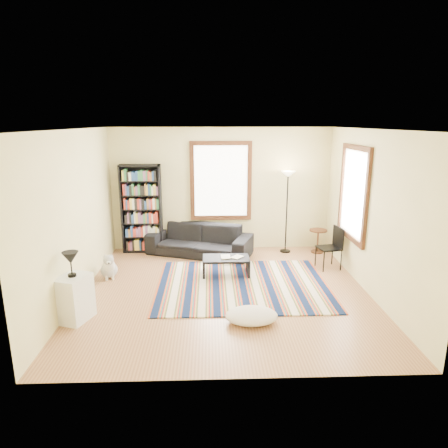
{
  "coord_description": "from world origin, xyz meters",
  "views": [
    {
      "loc": [
        -0.26,
        -6.56,
        2.92
      ],
      "look_at": [
        0.0,
        0.5,
        1.1
      ],
      "focal_mm": 32.0,
      "sensor_mm": 36.0,
      "label": 1
    }
  ],
  "objects_px": {
    "floor_lamp": "(287,212)",
    "white_cabinet": "(74,298)",
    "bookshelf": "(142,209)",
    "coffee_table": "(226,266)",
    "side_table": "(318,241)",
    "dog": "(109,265)",
    "sofa": "(199,240)",
    "folding_chair": "(329,248)",
    "floor_cushion": "(251,316)"
  },
  "relations": [
    {
      "from": "floor_cushion",
      "to": "sofa",
      "type": "bearing_deg",
      "value": 104.92
    },
    {
      "from": "floor_cushion",
      "to": "floor_lamp",
      "type": "relative_size",
      "value": 0.43
    },
    {
      "from": "bookshelf",
      "to": "floor_cushion",
      "type": "xyz_separation_m",
      "value": [
        2.15,
        -3.45,
        -0.9
      ]
    },
    {
      "from": "bookshelf",
      "to": "floor_cushion",
      "type": "height_order",
      "value": "bookshelf"
    },
    {
      "from": "coffee_table",
      "to": "floor_cushion",
      "type": "relative_size",
      "value": 1.14
    },
    {
      "from": "bookshelf",
      "to": "coffee_table",
      "type": "distance_m",
      "value": 2.55
    },
    {
      "from": "sofa",
      "to": "white_cabinet",
      "type": "relative_size",
      "value": 3.29
    },
    {
      "from": "sofa",
      "to": "folding_chair",
      "type": "relative_size",
      "value": 2.68
    },
    {
      "from": "floor_lamp",
      "to": "folding_chair",
      "type": "bearing_deg",
      "value": -58.08
    },
    {
      "from": "coffee_table",
      "to": "side_table",
      "type": "xyz_separation_m",
      "value": [
        2.15,
        1.31,
        0.09
      ]
    },
    {
      "from": "floor_lamp",
      "to": "bookshelf",
      "type": "bearing_deg",
      "value": 177.03
    },
    {
      "from": "coffee_table",
      "to": "bookshelf",
      "type": "bearing_deg",
      "value": 139.87
    },
    {
      "from": "side_table",
      "to": "floor_cushion",
      "type": "bearing_deg",
      "value": -119.95
    },
    {
      "from": "side_table",
      "to": "dog",
      "type": "xyz_separation_m",
      "value": [
        -4.41,
        -1.35,
        -0.02
      ]
    },
    {
      "from": "bookshelf",
      "to": "side_table",
      "type": "bearing_deg",
      "value": -3.52
    },
    {
      "from": "floor_cushion",
      "to": "folding_chair",
      "type": "bearing_deg",
      "value": 50.74
    },
    {
      "from": "sofa",
      "to": "folding_chair",
      "type": "height_order",
      "value": "folding_chair"
    },
    {
      "from": "bookshelf",
      "to": "dog",
      "type": "distance_m",
      "value": 1.81
    },
    {
      "from": "bookshelf",
      "to": "white_cabinet",
      "type": "relative_size",
      "value": 2.86
    },
    {
      "from": "floor_lamp",
      "to": "dog",
      "type": "relative_size",
      "value": 3.74
    },
    {
      "from": "sofa",
      "to": "coffee_table",
      "type": "xyz_separation_m",
      "value": [
        0.54,
        -1.29,
        -0.16
      ]
    },
    {
      "from": "floor_lamp",
      "to": "folding_chair",
      "type": "xyz_separation_m",
      "value": [
        0.68,
        -1.08,
        -0.5
      ]
    },
    {
      "from": "sofa",
      "to": "floor_lamp",
      "type": "height_order",
      "value": "floor_lamp"
    },
    {
      "from": "side_table",
      "to": "floor_lamp",
      "type": "bearing_deg",
      "value": 174.0
    },
    {
      "from": "coffee_table",
      "to": "dog",
      "type": "distance_m",
      "value": 2.26
    },
    {
      "from": "bookshelf",
      "to": "coffee_table",
      "type": "relative_size",
      "value": 2.22
    },
    {
      "from": "white_cabinet",
      "to": "side_table",
      "type": "bearing_deg",
      "value": 53.23
    },
    {
      "from": "floor_lamp",
      "to": "dog",
      "type": "bearing_deg",
      "value": -158.83
    },
    {
      "from": "folding_chair",
      "to": "white_cabinet",
      "type": "xyz_separation_m",
      "value": [
        -4.45,
        -2.03,
        -0.08
      ]
    },
    {
      "from": "coffee_table",
      "to": "white_cabinet",
      "type": "xyz_separation_m",
      "value": [
        -2.35,
        -1.73,
        0.17
      ]
    },
    {
      "from": "floor_cushion",
      "to": "floor_lamp",
      "type": "height_order",
      "value": "floor_lamp"
    },
    {
      "from": "dog",
      "to": "coffee_table",
      "type": "bearing_deg",
      "value": -15.05
    },
    {
      "from": "sofa",
      "to": "floor_lamp",
      "type": "xyz_separation_m",
      "value": [
        1.97,
        0.1,
        0.59
      ]
    },
    {
      "from": "sofa",
      "to": "side_table",
      "type": "relative_size",
      "value": 4.27
    },
    {
      "from": "side_table",
      "to": "white_cabinet",
      "type": "xyz_separation_m",
      "value": [
        -4.5,
        -3.04,
        0.08
      ]
    },
    {
      "from": "sofa",
      "to": "white_cabinet",
      "type": "bearing_deg",
      "value": -101.36
    },
    {
      "from": "side_table",
      "to": "folding_chair",
      "type": "height_order",
      "value": "folding_chair"
    },
    {
      "from": "sofa",
      "to": "coffee_table",
      "type": "height_order",
      "value": "sofa"
    },
    {
      "from": "bookshelf",
      "to": "side_table",
      "type": "xyz_separation_m",
      "value": [
        4.0,
        -0.25,
        -0.73
      ]
    },
    {
      "from": "side_table",
      "to": "white_cabinet",
      "type": "relative_size",
      "value": 0.77
    },
    {
      "from": "folding_chair",
      "to": "white_cabinet",
      "type": "bearing_deg",
      "value": -167.02
    },
    {
      "from": "bookshelf",
      "to": "coffee_table",
      "type": "bearing_deg",
      "value": -40.13
    },
    {
      "from": "floor_lamp",
      "to": "white_cabinet",
      "type": "relative_size",
      "value": 2.66
    },
    {
      "from": "side_table",
      "to": "bookshelf",
      "type": "bearing_deg",
      "value": 176.48
    },
    {
      "from": "folding_chair",
      "to": "dog",
      "type": "relative_size",
      "value": 1.73
    },
    {
      "from": "folding_chair",
      "to": "dog",
      "type": "height_order",
      "value": "folding_chair"
    },
    {
      "from": "dog",
      "to": "floor_lamp",
      "type": "bearing_deg",
      "value": 5.22
    },
    {
      "from": "floor_lamp",
      "to": "side_table",
      "type": "height_order",
      "value": "floor_lamp"
    },
    {
      "from": "sofa",
      "to": "folding_chair",
      "type": "distance_m",
      "value": 2.82
    },
    {
      "from": "coffee_table",
      "to": "side_table",
      "type": "distance_m",
      "value": 2.52
    }
  ]
}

